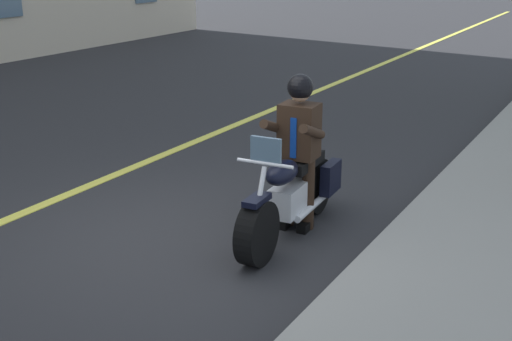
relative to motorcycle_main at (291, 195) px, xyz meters
The scene contains 4 objects.
ground_plane 1.39m from the motorcycle_main, 50.75° to the right, with size 80.00×80.00×0.00m, color #28282B.
lane_center_stripe 3.16m from the motorcycle_main, 74.59° to the right, with size 60.00×0.16×0.01m, color #E5DB4C.
motorcycle_main is the anchor object (origin of this frame).
rider_main 0.61m from the motorcycle_main, behind, with size 0.65×0.58×1.74m.
Camera 1 is at (5.33, 4.12, 3.01)m, focal length 47.42 mm.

